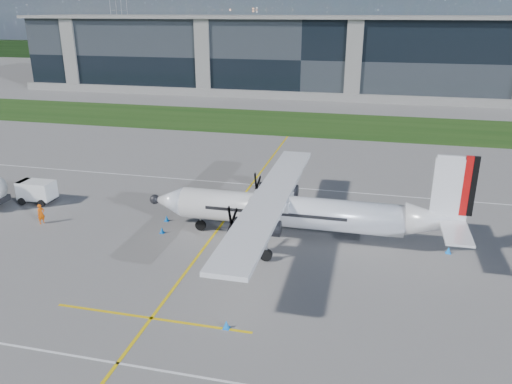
# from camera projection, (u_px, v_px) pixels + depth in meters

# --- Properties ---
(ground) EXTENTS (400.00, 400.00, 0.00)m
(ground) POSITION_uv_depth(u_px,v_px,m) (268.00, 134.00, 71.33)
(ground) COLOR slate
(ground) RESTS_ON ground
(grass_strip) EXTENTS (400.00, 18.00, 0.04)m
(grass_strip) POSITION_uv_depth(u_px,v_px,m) (279.00, 122.00, 78.63)
(grass_strip) COLOR #193B10
(grass_strip) RESTS_ON ground
(terminal_building) EXTENTS (120.00, 20.00, 15.00)m
(terminal_building) POSITION_uv_depth(u_px,v_px,m) (308.00, 56.00, 105.29)
(terminal_building) COLOR black
(terminal_building) RESTS_ON ground
(tree_line) EXTENTS (400.00, 6.00, 6.00)m
(tree_line) POSITION_uv_depth(u_px,v_px,m) (333.00, 55.00, 161.65)
(tree_line) COLOR black
(tree_line) RESTS_ON ground
(pylon_west) EXTENTS (9.00, 4.60, 30.00)m
(pylon_west) POSITION_uv_depth(u_px,v_px,m) (119.00, 15.00, 184.09)
(pylon_west) COLOR gray
(pylon_west) RESTS_ON ground
(yellow_taxiway_centerline) EXTENTS (0.20, 70.00, 0.01)m
(yellow_taxiway_centerline) POSITION_uv_depth(u_px,v_px,m) (229.00, 214.00, 43.27)
(yellow_taxiway_centerline) COLOR yellow
(yellow_taxiway_centerline) RESTS_ON ground
(turboprop_aircraft) EXTENTS (24.03, 24.92, 7.48)m
(turboprop_aircraft) POSITION_uv_depth(u_px,v_px,m) (301.00, 195.00, 37.10)
(turboprop_aircraft) COLOR white
(turboprop_aircraft) RESTS_ON ground
(baggage_tug) EXTENTS (3.37, 2.02, 2.02)m
(baggage_tug) POSITION_uv_depth(u_px,v_px,m) (37.00, 192.00, 45.58)
(baggage_tug) COLOR silver
(baggage_tug) RESTS_ON ground
(ground_crew_person) EXTENTS (0.86, 0.96, 1.94)m
(ground_crew_person) POSITION_uv_depth(u_px,v_px,m) (41.00, 213.00, 41.05)
(ground_crew_person) COLOR #F25907
(ground_crew_person) RESTS_ON ground
(safety_cone_nose_port) EXTENTS (0.36, 0.36, 0.50)m
(safety_cone_nose_port) POSITION_uv_depth(u_px,v_px,m) (162.00, 230.00, 39.52)
(safety_cone_nose_port) COLOR #0D76E7
(safety_cone_nose_port) RESTS_ON ground
(safety_cone_portwing) EXTENTS (0.36, 0.36, 0.50)m
(safety_cone_portwing) POSITION_uv_depth(u_px,v_px,m) (226.00, 324.00, 27.67)
(safety_cone_portwing) COLOR #0D76E7
(safety_cone_portwing) RESTS_ON ground
(safety_cone_nose_stbd) EXTENTS (0.36, 0.36, 0.50)m
(safety_cone_nose_stbd) POSITION_uv_depth(u_px,v_px,m) (167.00, 218.00, 41.78)
(safety_cone_nose_stbd) COLOR #0D76E7
(safety_cone_nose_stbd) RESTS_ON ground
(safety_cone_tail) EXTENTS (0.36, 0.36, 0.50)m
(safety_cone_tail) POSITION_uv_depth(u_px,v_px,m) (448.00, 250.00, 36.23)
(safety_cone_tail) COLOR #0D76E7
(safety_cone_tail) RESTS_ON ground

